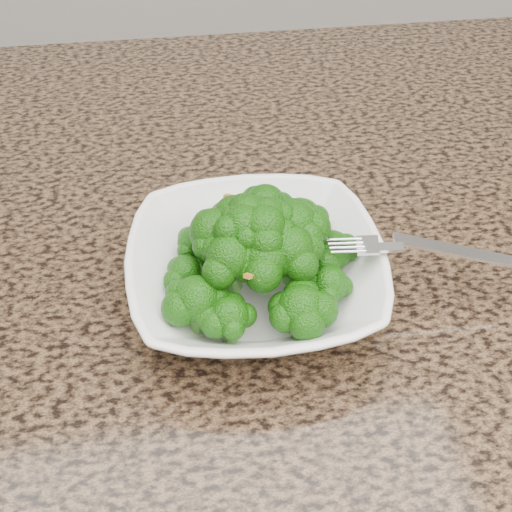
{
  "coord_description": "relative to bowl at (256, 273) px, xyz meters",
  "views": [
    {
      "loc": [
        -0.05,
        -0.17,
        1.35
      ],
      "look_at": [
        0.01,
        0.24,
        0.95
      ],
      "focal_mm": 45.0,
      "sensor_mm": 36.0,
      "label": 1
    }
  ],
  "objects": [
    {
      "name": "fork",
      "position": [
        0.12,
        -0.02,
        0.04
      ],
      "size": [
        0.2,
        0.07,
        0.01
      ],
      "primitive_type": null,
      "rotation": [
        0.0,
        0.0,
        -0.19
      ],
      "color": "silver",
      "rests_on": "bowl"
    },
    {
      "name": "cabinet",
      "position": [
        -0.01,
        0.06,
        -0.49
      ],
      "size": [
        1.55,
        0.95,
        0.87
      ],
      "primitive_type": "cube",
      "color": "#321D14",
      "rests_on": "ground"
    },
    {
      "name": "bowl",
      "position": [
        0.0,
        0.0,
        0.0
      ],
      "size": [
        0.24,
        0.24,
        0.06
      ],
      "primitive_type": "imported",
      "rotation": [
        0.0,
        0.0,
        -0.02
      ],
      "color": "white",
      "rests_on": "granite_counter"
    },
    {
      "name": "broccoli_pile",
      "position": [
        0.0,
        0.0,
        0.07
      ],
      "size": [
        0.21,
        0.21,
        0.07
      ],
      "primitive_type": null,
      "color": "#18580A",
      "rests_on": "bowl"
    },
    {
      "name": "granite_counter",
      "position": [
        -0.01,
        0.06,
        -0.04
      ],
      "size": [
        1.64,
        1.04,
        0.03
      ],
      "primitive_type": "cube",
      "color": "brown",
      "rests_on": "cabinet"
    },
    {
      "name": "garlic_topping",
      "position": [
        -0.0,
        0.0,
        0.11
      ],
      "size": [
        0.12,
        0.12,
        0.01
      ],
      "primitive_type": null,
      "color": "#BB802D",
      "rests_on": "broccoli_pile"
    }
  ]
}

